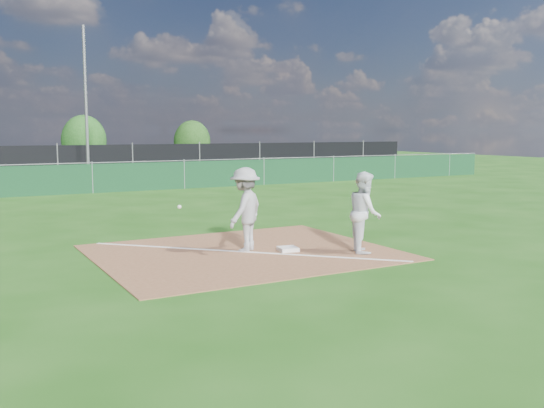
{
  "coord_description": "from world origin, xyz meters",
  "views": [
    {
      "loc": [
        -5.56,
        -10.27,
        2.57
      ],
      "look_at": [
        0.69,
        1.0,
        1.0
      ],
      "focal_mm": 40.0,
      "sensor_mm": 36.0,
      "label": 1
    }
  ],
  "objects_px": {
    "runner": "(365,212)",
    "tree_right": "(192,142)",
    "light_pole": "(86,103)",
    "car_mid": "(19,161)",
    "play_at_first": "(245,209)",
    "car_right": "(146,161)",
    "tree_mid": "(84,140)",
    "first_base": "(288,249)"
  },
  "relations": [
    {
      "from": "first_base",
      "to": "tree_mid",
      "type": "distance_m",
      "value": 33.01
    },
    {
      "from": "play_at_first",
      "to": "tree_right",
      "type": "relative_size",
      "value": 0.66
    },
    {
      "from": "first_base",
      "to": "car_mid",
      "type": "distance_m",
      "value": 27.79
    },
    {
      "from": "runner",
      "to": "tree_right",
      "type": "xyz_separation_m",
      "value": [
        9.52,
        33.93,
        0.86
      ]
    },
    {
      "from": "first_base",
      "to": "runner",
      "type": "relative_size",
      "value": 0.23
    },
    {
      "from": "runner",
      "to": "tree_right",
      "type": "relative_size",
      "value": 0.51
    },
    {
      "from": "light_pole",
      "to": "car_mid",
      "type": "distance_m",
      "value": 7.07
    },
    {
      "from": "light_pole",
      "to": "play_at_first",
      "type": "height_order",
      "value": "light_pole"
    },
    {
      "from": "car_mid",
      "to": "car_right",
      "type": "xyz_separation_m",
      "value": [
        7.37,
        -1.19,
        -0.16
      ]
    },
    {
      "from": "first_base",
      "to": "runner",
      "type": "xyz_separation_m",
      "value": [
        1.39,
        -0.83,
        0.8
      ]
    },
    {
      "from": "first_base",
      "to": "car_mid",
      "type": "bearing_deg",
      "value": 94.5
    },
    {
      "from": "car_mid",
      "to": "car_right",
      "type": "distance_m",
      "value": 7.46
    },
    {
      "from": "car_mid",
      "to": "light_pole",
      "type": "bearing_deg",
      "value": -169.57
    },
    {
      "from": "first_base",
      "to": "light_pole",
      "type": "bearing_deg",
      "value": 88.38
    },
    {
      "from": "first_base",
      "to": "runner",
      "type": "bearing_deg",
      "value": -30.82
    },
    {
      "from": "play_at_first",
      "to": "light_pole",
      "type": "bearing_deg",
      "value": 86.27
    },
    {
      "from": "tree_mid",
      "to": "car_right",
      "type": "bearing_deg",
      "value": -68.57
    },
    {
      "from": "runner",
      "to": "car_right",
      "type": "height_order",
      "value": "runner"
    },
    {
      "from": "play_at_first",
      "to": "car_right",
      "type": "distance_m",
      "value": 26.72
    },
    {
      "from": "first_base",
      "to": "tree_right",
      "type": "height_order",
      "value": "tree_right"
    },
    {
      "from": "light_pole",
      "to": "runner",
      "type": "height_order",
      "value": "light_pole"
    },
    {
      "from": "runner",
      "to": "car_right",
      "type": "xyz_separation_m",
      "value": [
        3.8,
        27.33,
        -0.22
      ]
    },
    {
      "from": "tree_right",
      "to": "play_at_first",
      "type": "bearing_deg",
      "value": -109.7
    },
    {
      "from": "first_base",
      "to": "car_right",
      "type": "bearing_deg",
      "value": 78.92
    },
    {
      "from": "play_at_first",
      "to": "car_mid",
      "type": "bearing_deg",
      "value": 92.93
    },
    {
      "from": "light_pole",
      "to": "car_mid",
      "type": "xyz_separation_m",
      "value": [
        -2.8,
        5.64,
        -3.21
      ]
    },
    {
      "from": "runner",
      "to": "car_right",
      "type": "distance_m",
      "value": 27.6
    },
    {
      "from": "play_at_first",
      "to": "car_mid",
      "type": "distance_m",
      "value": 27.27
    },
    {
      "from": "light_pole",
      "to": "play_at_first",
      "type": "bearing_deg",
      "value": -93.73
    },
    {
      "from": "runner",
      "to": "car_mid",
      "type": "bearing_deg",
      "value": 36.49
    },
    {
      "from": "light_pole",
      "to": "tree_right",
      "type": "bearing_deg",
      "value": 47.05
    },
    {
      "from": "car_right",
      "to": "play_at_first",
      "type": "bearing_deg",
      "value": 161.43
    },
    {
      "from": "runner",
      "to": "first_base",
      "type": "bearing_deg",
      "value": 88.55
    },
    {
      "from": "first_base",
      "to": "car_right",
      "type": "xyz_separation_m",
      "value": [
        5.19,
        26.51,
        0.58
      ]
    },
    {
      "from": "first_base",
      "to": "car_right",
      "type": "distance_m",
      "value": 27.01
    },
    {
      "from": "runner",
      "to": "tree_mid",
      "type": "distance_m",
      "value": 33.71
    },
    {
      "from": "light_pole",
      "to": "car_right",
      "type": "height_order",
      "value": "light_pole"
    },
    {
      "from": "light_pole",
      "to": "first_base",
      "type": "distance_m",
      "value": 22.41
    },
    {
      "from": "tree_mid",
      "to": "tree_right",
      "type": "distance_m",
      "value": 8.21
    },
    {
      "from": "car_mid",
      "to": "play_at_first",
      "type": "bearing_deg",
      "value": 166.96
    },
    {
      "from": "car_mid",
      "to": "tree_mid",
      "type": "height_order",
      "value": "tree_mid"
    },
    {
      "from": "runner",
      "to": "tree_mid",
      "type": "height_order",
      "value": "tree_mid"
    }
  ]
}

